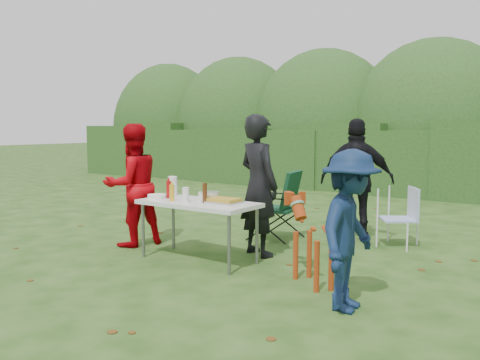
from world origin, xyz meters
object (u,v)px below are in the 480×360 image
Objects in this scene: folding_table at (198,206)px; person_cook at (259,185)px; mustard_bottle at (172,193)px; paper_towel_roll at (173,186)px; child at (350,230)px; person_red_jacket at (132,185)px; camping_chair at (276,205)px; dog at (313,242)px; lawn_chair at (398,217)px; beer_bottle at (205,193)px; ketchup_bottle at (169,190)px; person_black_puffy at (357,180)px.

folding_table is 0.83m from person_cook.
mustard_bottle is 0.77× the size of paper_towel_roll.
person_cook reaches higher than child.
folding_table is 1.29m from person_red_jacket.
child is 1.41× the size of camping_chair.
dog is 1.14× the size of lawn_chair.
dog is at bearing 51.33° from lawn_chair.
camping_chair is 1.65m from beer_bottle.
child is at bearing -8.27° from mustard_bottle.
beer_bottle is (0.62, -0.03, 0.01)m from ketchup_bottle.
mustard_bottle is 0.44m from beer_bottle.
mustard_bottle is at bearing -164.96° from beer_bottle.
person_black_puffy is at bearing 48.87° from paper_towel_roll.
person_cook is 1.07× the size of person_red_jacket.
lawn_chair reaches higher than folding_table.
child is at bearing 166.25° from person_cook.
folding_table is 0.85× the size of person_black_puffy.
mustard_bottle is at bearing 37.91° from dog.
person_black_puffy is at bearing 65.66° from beer_bottle.
ketchup_bottle is (-2.25, -2.18, 0.43)m from lawn_chair.
person_red_jacket reaches higher than camping_chair.
lawn_chair is (1.31, 1.51, -0.49)m from person_cook.
person_red_jacket is 1.65× the size of camping_chair.
camping_chair is at bearing 11.03° from person_black_puffy.
child reaches higher than camping_chair.
person_cook is 1.24× the size of child.
person_black_puffy is at bearing 58.49° from mustard_bottle.
beer_bottle is 0.77m from paper_towel_roll.
mustard_bottle is (-0.74, -0.82, -0.07)m from person_cook.
person_black_puffy is (1.14, 2.19, 0.20)m from folding_table.
dog is 1.94m from mustard_bottle.
child reaches higher than dog.
folding_table is 1.80× the size of lawn_chair.
folding_table is 2.81m from lawn_chair.
ketchup_bottle is (0.79, -0.10, 0.00)m from person_red_jacket.
folding_table is at bearing 74.67° from camping_chair.
mustard_bottle is (-1.44, -2.35, -0.05)m from person_black_puffy.
person_red_jacket is at bearing -0.18° from lawn_chair.
person_black_puffy reaches higher than folding_table.
person_black_puffy reaches higher than dog.
folding_table is 6.82× the size of ketchup_bottle.
person_red_jacket is 1.01m from mustard_bottle.
beer_bottle reaches higher than ketchup_bottle.
beer_bottle reaches higher than mustard_bottle.
person_red_jacket is at bearing -172.16° from paper_towel_roll.
ketchup_bottle is (-0.64, -1.58, 0.34)m from camping_chair.
person_red_jacket is 3.53m from child.
person_cook is at bearing 35.84° from ketchup_bottle.
lawn_chair is 4.16× the size of mustard_bottle.
child is at bearing -14.17° from paper_towel_roll.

